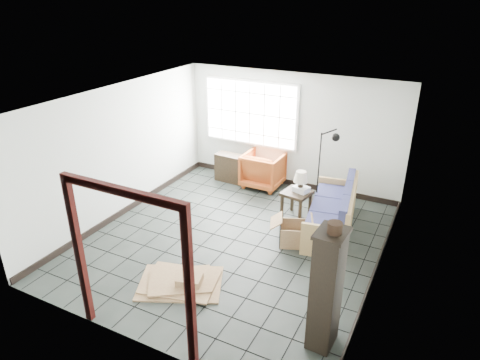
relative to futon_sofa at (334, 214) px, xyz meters
The scene contains 15 objects.
ground 1.94m from the futon_sofa, 141.66° to the right, with size 5.50×5.50×0.00m, color black.
room_shell 2.32m from the futon_sofa, 142.34° to the right, with size 5.02×5.52×2.61m.
window_panel 3.19m from the futon_sofa, 148.74° to the left, with size 2.32×0.08×1.52m.
doorway_trim 4.29m from the futon_sofa, 111.09° to the right, with size 1.80×0.08×2.20m.
futon_sofa is the anchor object (origin of this frame).
armchair 2.35m from the futon_sofa, 148.74° to the left, with size 0.86×0.81×0.89m, color #954615.
side_table 0.83m from the futon_sofa, behind, with size 0.59×0.59×0.56m.
table_lamp 0.94m from the futon_sofa, 166.84° to the left, with size 0.32×0.32×0.43m.
projector 0.82m from the futon_sofa, 165.70° to the left, with size 0.35×0.31×0.10m.
floor_lamp 0.84m from the futon_sofa, 132.09° to the left, with size 0.55×0.35×1.86m.
console_shelf 2.96m from the futon_sofa, 157.87° to the left, with size 0.87×0.38×0.66m.
tall_shelf 2.98m from the futon_sofa, 77.16° to the right, with size 0.37×0.47×1.67m.
pot 3.27m from the futon_sofa, 76.71° to the right, with size 0.19×0.19×0.13m.
open_box 0.91m from the futon_sofa, 121.92° to the right, with size 1.02×0.75×0.52m.
cardboard_pile 3.16m from the futon_sofa, 121.29° to the right, with size 1.53×1.34×0.18m.
Camera 1 is at (3.12, -5.90, 4.20)m, focal length 32.00 mm.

